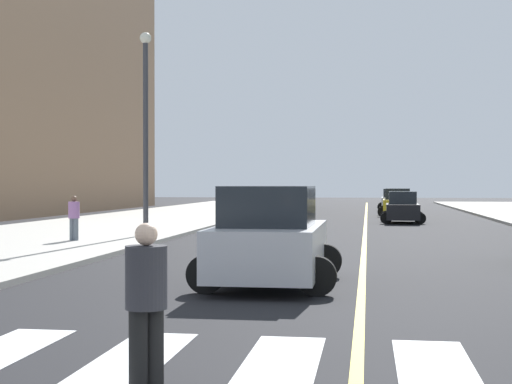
% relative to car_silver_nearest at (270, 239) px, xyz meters
% --- Properties ---
extents(sidewalk_kerb_west, '(10.00, 120.00, 0.15)m').
position_rel_car_silver_nearest_xyz_m(sidewalk_kerb_west, '(-10.29, 8.67, -0.90)').
color(sidewalk_kerb_west, '#B2ADA3').
rests_on(sidewalk_kerb_west, ground).
extents(crosswalk_paint, '(13.50, 4.00, 0.01)m').
position_rel_car_silver_nearest_xyz_m(crosswalk_paint, '(1.91, -7.33, -0.97)').
color(crosswalk_paint, silver).
rests_on(crosswalk_paint, ground).
extents(lane_divider_paint, '(0.16, 80.00, 0.01)m').
position_rel_car_silver_nearest_xyz_m(lane_divider_paint, '(1.91, 28.67, -0.97)').
color(lane_divider_paint, yellow).
rests_on(lane_divider_paint, ground).
extents(car_silver_nearest, '(2.92, 4.68, 2.09)m').
position_rel_car_silver_nearest_xyz_m(car_silver_nearest, '(0.00, 0.00, 0.00)').
color(car_silver_nearest, '#B7B7BC').
rests_on(car_silver_nearest, ground).
extents(car_white_second, '(2.45, 3.87, 1.71)m').
position_rel_car_silver_nearest_xyz_m(car_white_second, '(3.98, 44.95, -0.18)').
color(car_white_second, silver).
rests_on(car_white_second, ground).
extents(car_black_third, '(2.42, 3.84, 1.70)m').
position_rel_car_silver_nearest_xyz_m(car_black_third, '(3.89, 25.96, -0.18)').
color(car_black_third, black).
rests_on(car_black_third, ground).
extents(car_yellow_fourth, '(2.58, 4.09, 1.81)m').
position_rel_car_silver_nearest_xyz_m(car_yellow_fourth, '(3.93, 34.29, -0.13)').
color(car_yellow_fourth, gold).
rests_on(car_yellow_fourth, ground).
extents(pedestrian_crossing, '(0.43, 0.43, 1.74)m').
position_rel_car_silver_nearest_xyz_m(pedestrian_crossing, '(-0.20, -8.32, -0.02)').
color(pedestrian_crossing, black).
rests_on(pedestrian_crossing, ground).
extents(pedestrian_walking_west, '(0.39, 0.39, 1.56)m').
position_rel_car_silver_nearest_xyz_m(pedestrian_walking_west, '(-8.13, 9.49, 0.03)').
color(pedestrian_walking_west, slate).
rests_on(pedestrian_walking_west, sidewalk_kerb_west).
extents(street_lamp, '(0.44, 0.44, 7.80)m').
position_rel_car_silver_nearest_xyz_m(street_lamp, '(-6.44, 12.49, 3.75)').
color(street_lamp, '#38383D').
rests_on(street_lamp, sidewalk_kerb_west).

